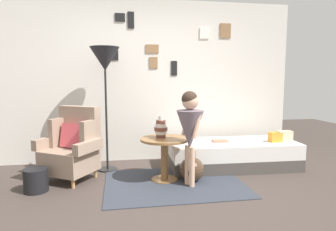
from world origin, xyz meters
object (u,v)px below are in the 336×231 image
(book_on_daybed, at_px, (220,141))
(daybed, at_px, (232,154))
(armchair, at_px, (73,147))
(side_table, at_px, (165,150))
(demijohn_near, at_px, (192,169))
(vase_striped, at_px, (161,128))
(floor_lamp, at_px, (105,63))
(person_child, at_px, (190,126))
(magazine_basket, at_px, (36,180))

(book_on_daybed, bearing_deg, daybed, -1.90)
(book_on_daybed, bearing_deg, armchair, -176.14)
(armchair, relative_size, side_table, 1.52)
(side_table, xyz_separation_m, demijohn_near, (0.34, -0.11, -0.25))
(vase_striped, bearing_deg, floor_lamp, 143.08)
(side_table, xyz_separation_m, person_child, (0.27, -0.26, 0.35))
(side_table, distance_m, book_on_daybed, 1.00)
(floor_lamp, relative_size, magazine_basket, 6.38)
(armchair, relative_size, book_on_daybed, 4.41)
(side_table, distance_m, person_child, 0.52)
(vase_striped, bearing_deg, book_on_daybed, 21.17)
(vase_striped, xyz_separation_m, book_on_daybed, (0.95, 0.37, -0.28))
(daybed, distance_m, magazine_basket, 2.74)
(armchair, bearing_deg, demijohn_near, -13.86)
(person_child, bearing_deg, magazine_basket, 176.20)
(side_table, height_order, vase_striped, vase_striped)
(floor_lamp, bearing_deg, demijohn_near, -32.20)
(armchair, height_order, book_on_daybed, armchair)
(side_table, bearing_deg, magazine_basket, -174.99)
(vase_striped, distance_m, person_child, 0.45)
(armchair, relative_size, vase_striped, 3.32)
(daybed, xyz_separation_m, vase_striped, (-1.15, -0.36, 0.49))
(demijohn_near, bearing_deg, book_on_daybed, 42.77)
(book_on_daybed, relative_size, magazine_basket, 0.79)
(person_child, bearing_deg, side_table, 136.47)
(vase_striped, distance_m, demijohn_near, 0.67)
(vase_striped, relative_size, person_child, 0.24)
(side_table, relative_size, vase_striped, 2.19)
(armchair, distance_m, demijohn_near, 1.61)
(armchair, relative_size, daybed, 0.50)
(armchair, relative_size, floor_lamp, 0.54)
(daybed, relative_size, magazine_basket, 6.87)
(side_table, bearing_deg, person_child, -43.53)
(book_on_daybed, distance_m, demijohn_near, 0.81)
(magazine_basket, bearing_deg, vase_striped, 6.83)
(vase_striped, bearing_deg, side_table, -46.97)
(vase_striped, relative_size, magazine_basket, 1.04)
(daybed, height_order, floor_lamp, floor_lamp)
(armchair, distance_m, book_on_daybed, 2.11)
(armchair, relative_size, magazine_basket, 3.46)
(daybed, bearing_deg, side_table, -159.83)
(daybed, bearing_deg, book_on_daybed, 178.10)
(person_child, distance_m, demijohn_near, 0.63)
(daybed, xyz_separation_m, floor_lamp, (-1.87, 0.18, 1.36))
(armchair, xyz_separation_m, book_on_daybed, (2.11, 0.14, -0.02))
(daybed, bearing_deg, demijohn_near, -146.01)
(magazine_basket, bearing_deg, book_on_daybed, 12.52)
(side_table, bearing_deg, vase_striped, 133.03)
(armchair, height_order, daybed, armchair)
(demijohn_near, distance_m, magazine_basket, 1.92)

